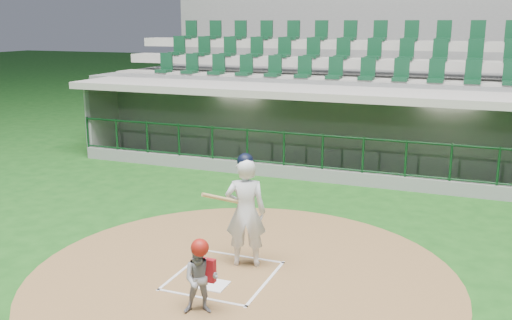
% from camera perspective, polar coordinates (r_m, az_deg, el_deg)
% --- Properties ---
extents(ground, '(120.00, 120.00, 0.00)m').
position_cam_1_polar(ground, '(9.99, -2.49, -10.86)').
color(ground, '#164915').
rests_on(ground, ground).
extents(dirt_circle, '(7.20, 7.20, 0.01)m').
position_cam_1_polar(dirt_circle, '(9.72, -1.32, -11.56)').
color(dirt_circle, brown).
rests_on(dirt_circle, ground).
extents(home_plate, '(0.43, 0.43, 0.02)m').
position_cam_1_polar(home_plate, '(9.41, -4.26, -12.37)').
color(home_plate, white).
rests_on(home_plate, dirt_circle).
extents(batter_box_chalk, '(1.55, 1.80, 0.01)m').
position_cam_1_polar(batter_box_chalk, '(9.74, -3.22, -11.44)').
color(batter_box_chalk, white).
rests_on(batter_box_chalk, ground).
extents(dugout_structure, '(16.40, 3.70, 3.00)m').
position_cam_1_polar(dugout_structure, '(16.82, 8.71, 2.60)').
color(dugout_structure, slate).
rests_on(dugout_structure, ground).
extents(seating_deck, '(17.00, 6.72, 5.15)m').
position_cam_1_polar(seating_deck, '(19.75, 10.45, 5.51)').
color(seating_deck, slate).
rests_on(seating_deck, ground).
extents(batter, '(0.94, 0.97, 2.00)m').
position_cam_1_polar(batter, '(9.78, -1.06, -5.08)').
color(batter, silver).
rests_on(batter, dirt_circle).
extents(catcher, '(0.63, 0.57, 1.14)m').
position_cam_1_polar(catcher, '(8.41, -5.55, -11.49)').
color(catcher, gray).
rests_on(catcher, dirt_circle).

